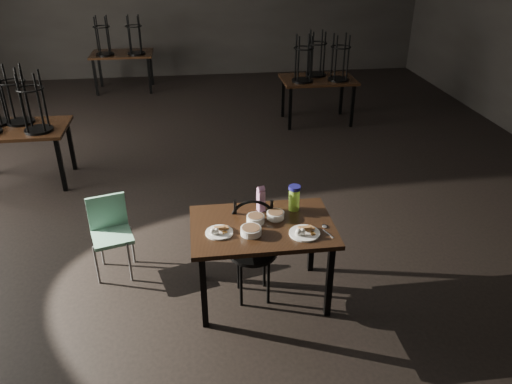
{
  "coord_description": "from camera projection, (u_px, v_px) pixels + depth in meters",
  "views": [
    {
      "loc": [
        -0.08,
        -5.28,
        2.95
      ],
      "look_at": [
        0.43,
        -1.36,
        0.85
      ],
      "focal_mm": 35.0,
      "sensor_mm": 36.0,
      "label": 1
    }
  ],
  "objects": [
    {
      "name": "school_chair",
      "position": [
        111.0,
        229.0,
        4.66
      ],
      "size": [
        0.44,
        0.44,
        0.76
      ],
      "rotation": [
        0.0,
        0.0,
        0.27
      ],
      "color": "#6CA98C",
      "rests_on": "ground"
    },
    {
      "name": "bg_table_left",
      "position": [
        14.0,
        124.0,
        6.17
      ],
      "size": [
        1.2,
        0.8,
        1.48
      ],
      "color": "black",
      "rests_on": "ground"
    },
    {
      "name": "bg_table_far",
      "position": [
        122.0,
        53.0,
        9.84
      ],
      "size": [
        1.2,
        0.8,
        1.48
      ],
      "color": "black",
      "rests_on": "ground"
    },
    {
      "name": "bg_table_right",
      "position": [
        318.0,
        77.0,
        8.19
      ],
      "size": [
        1.2,
        0.8,
        1.48
      ],
      "color": "black",
      "rests_on": "ground"
    },
    {
      "name": "bowl_near",
      "position": [
        256.0,
        219.0,
        4.2
      ],
      "size": [
        0.15,
        0.15,
        0.06
      ],
      "color": "white",
      "rests_on": "main_table"
    },
    {
      "name": "bentwood_chair",
      "position": [
        253.0,
        242.0,
        4.34
      ],
      "size": [
        0.44,
        0.43,
        0.89
      ],
      "rotation": [
        0.0,
        0.0,
        -0.15
      ],
      "color": "black",
      "rests_on": "ground"
    },
    {
      "name": "water_bottle",
      "position": [
        294.0,
        198.0,
        4.34
      ],
      "size": [
        0.13,
        0.13,
        0.23
      ],
      "color": "#A5E643",
      "rests_on": "main_table"
    },
    {
      "name": "juice_carton",
      "position": [
        261.0,
        199.0,
        4.33
      ],
      "size": [
        0.07,
        0.07,
        0.24
      ],
      "color": "#801761",
      "rests_on": "main_table"
    },
    {
      "name": "main_table",
      "position": [
        262.0,
        233.0,
        4.21
      ],
      "size": [
        1.2,
        0.8,
        0.75
      ],
      "color": "black",
      "rests_on": "ground"
    },
    {
      "name": "plate_left",
      "position": [
        219.0,
        231.0,
        4.05
      ],
      "size": [
        0.23,
        0.23,
        0.07
      ],
      "color": "white",
      "rests_on": "main_table"
    },
    {
      "name": "bowl_big",
      "position": [
        251.0,
        231.0,
        4.03
      ],
      "size": [
        0.17,
        0.17,
        0.06
      ],
      "color": "white",
      "rests_on": "main_table"
    },
    {
      "name": "plate_right",
      "position": [
        304.0,
        232.0,
        4.03
      ],
      "size": [
        0.25,
        0.25,
        0.08
      ],
      "color": "white",
      "rests_on": "main_table"
    },
    {
      "name": "bowl_far",
      "position": [
        275.0,
        215.0,
        4.25
      ],
      "size": [
        0.15,
        0.15,
        0.06
      ],
      "color": "white",
      "rests_on": "main_table"
    },
    {
      "name": "spoon",
      "position": [
        325.0,
        227.0,
        4.13
      ],
      "size": [
        0.06,
        0.22,
        0.01
      ],
      "color": "silver",
      "rests_on": "main_table"
    }
  ]
}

